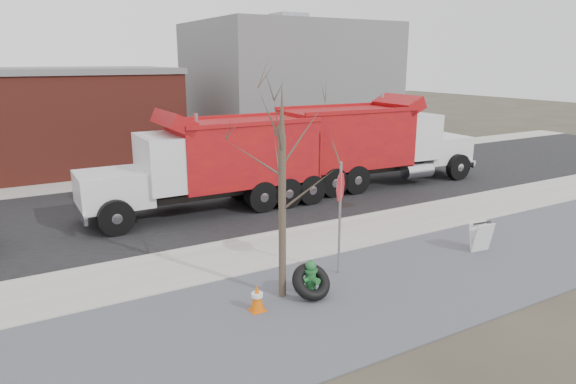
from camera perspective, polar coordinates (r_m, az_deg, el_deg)
ground at (r=16.52m, az=4.60°, el=-5.60°), size 120.00×120.00×0.00m
gravel_verge at (r=14.00m, az=12.90°, el=-9.69°), size 60.00×5.00×0.03m
sidewalk at (r=16.70m, az=4.11°, el=-5.25°), size 60.00×2.50×0.06m
curb at (r=17.72m, az=1.74°, el=-3.96°), size 60.00×0.15×0.11m
road at (r=21.73m, az=-4.90°, el=-0.62°), size 60.00×9.40×0.02m
far_sidewalk at (r=26.85m, az=-10.15°, el=2.18°), size 60.00×2.00×0.06m
building_grey at (r=35.58m, az=0.04°, el=11.85°), size 12.00×10.00×8.00m
bare_tree at (r=11.84m, az=-0.66°, el=2.95°), size 3.20×3.20×5.20m
fire_hydrant at (r=12.77m, az=2.54°, el=-9.72°), size 0.54×0.52×0.94m
truck_tire at (r=12.66m, az=2.59°, el=-9.93°), size 1.00×0.90×0.89m
stop_sign at (r=13.52m, az=5.82°, el=-0.87°), size 0.66×0.57×3.11m
sandwich_board at (r=16.58m, az=20.63°, el=-4.66°), size 0.71×0.49×0.92m
traffic_cone_near at (r=12.09m, az=-3.45°, el=-11.67°), size 0.35×0.35×0.68m
dump_truck_red_a at (r=23.91m, az=9.20°, el=5.63°), size 10.18×3.27×4.03m
dump_truck_red_b at (r=19.65m, az=-8.19°, el=3.50°), size 9.22×2.73×3.86m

